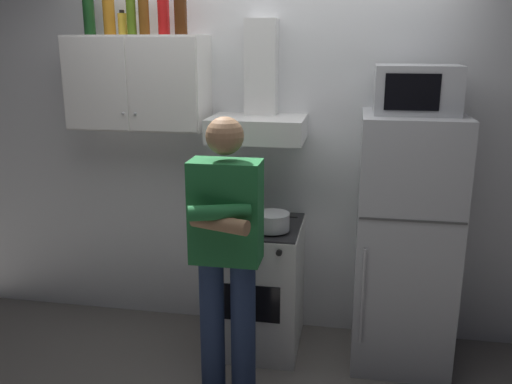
{
  "coord_description": "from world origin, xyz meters",
  "views": [
    {
      "loc": [
        0.56,
        -3.07,
        2.01
      ],
      "look_at": [
        0.0,
        0.0,
        1.15
      ],
      "focal_mm": 38.47,
      "sensor_mm": 36.0,
      "label": 1
    }
  ],
  "objects_px": {
    "stove_oven": "(255,285)",
    "microwave": "(416,89)",
    "person_standing": "(226,252)",
    "range_hood": "(259,109)",
    "upper_cabinet": "(138,83)",
    "bottle_rum_dark": "(181,11)",
    "bottle_olive_oil": "(131,14)",
    "refrigerator": "(405,242)",
    "bottle_wine_green": "(88,9)",
    "cooking_pot": "(272,221)",
    "bottle_liquor_amber": "(108,8)",
    "bottle_spice_jar": "(122,24)",
    "bottle_soda_red": "(163,13)",
    "bottle_beer_brown": "(144,15)"
  },
  "relations": [
    {
      "from": "stove_oven",
      "to": "microwave",
      "type": "bearing_deg",
      "value": 1.15
    },
    {
      "from": "person_standing",
      "to": "range_hood",
      "type": "bearing_deg",
      "value": 86.09
    },
    {
      "from": "range_hood",
      "to": "person_standing",
      "type": "bearing_deg",
      "value": -93.91
    },
    {
      "from": "upper_cabinet",
      "to": "bottle_rum_dark",
      "type": "distance_m",
      "value": 0.54
    },
    {
      "from": "bottle_olive_oil",
      "to": "microwave",
      "type": "bearing_deg",
      "value": -2.45
    },
    {
      "from": "refrigerator",
      "to": "bottle_wine_green",
      "type": "relative_size",
      "value": 4.74
    },
    {
      "from": "refrigerator",
      "to": "cooking_pot",
      "type": "xyz_separation_m",
      "value": [
        -0.82,
        -0.12,
        0.13
      ]
    },
    {
      "from": "microwave",
      "to": "bottle_rum_dark",
      "type": "distance_m",
      "value": 1.51
    },
    {
      "from": "cooking_pot",
      "to": "bottle_rum_dark",
      "type": "xyz_separation_m",
      "value": [
        -0.62,
        0.22,
        1.26
      ]
    },
    {
      "from": "stove_oven",
      "to": "bottle_wine_green",
      "type": "relative_size",
      "value": 2.59
    },
    {
      "from": "range_hood",
      "to": "microwave",
      "type": "distance_m",
      "value": 0.97
    },
    {
      "from": "bottle_liquor_amber",
      "to": "bottle_rum_dark",
      "type": "bearing_deg",
      "value": -2.49
    },
    {
      "from": "microwave",
      "to": "bottle_wine_green",
      "type": "xyz_separation_m",
      "value": [
        -2.07,
        0.13,
        0.47
      ]
    },
    {
      "from": "range_hood",
      "to": "bottle_olive_oil",
      "type": "height_order",
      "value": "bottle_olive_oil"
    },
    {
      "from": "stove_oven",
      "to": "bottle_spice_jar",
      "type": "xyz_separation_m",
      "value": [
        -0.89,
        0.13,
        1.69
      ]
    },
    {
      "from": "stove_oven",
      "to": "refrigerator",
      "type": "bearing_deg",
      "value": 0.04
    },
    {
      "from": "upper_cabinet",
      "to": "bottle_spice_jar",
      "type": "relative_size",
      "value": 5.89
    },
    {
      "from": "bottle_olive_oil",
      "to": "bottle_liquor_amber",
      "type": "relative_size",
      "value": 0.78
    },
    {
      "from": "bottle_olive_oil",
      "to": "bottle_soda_red",
      "type": "xyz_separation_m",
      "value": [
        0.19,
        0.07,
        0.01
      ]
    },
    {
      "from": "bottle_beer_brown",
      "to": "bottle_liquor_amber",
      "type": "bearing_deg",
      "value": 175.25
    },
    {
      "from": "bottle_spice_jar",
      "to": "bottle_rum_dark",
      "type": "xyz_separation_m",
      "value": [
        0.4,
        -0.03,
        0.07
      ]
    },
    {
      "from": "upper_cabinet",
      "to": "refrigerator",
      "type": "xyz_separation_m",
      "value": [
        1.75,
        -0.12,
        -0.95
      ]
    },
    {
      "from": "upper_cabinet",
      "to": "bottle_beer_brown",
      "type": "height_order",
      "value": "bottle_beer_brown"
    },
    {
      "from": "cooking_pot",
      "to": "bottle_soda_red",
      "type": "xyz_separation_m",
      "value": [
        -0.75,
        0.28,
        1.26
      ]
    },
    {
      "from": "bottle_soda_red",
      "to": "bottle_rum_dark",
      "type": "relative_size",
      "value": 0.97
    },
    {
      "from": "stove_oven",
      "to": "bottle_soda_red",
      "type": "xyz_separation_m",
      "value": [
        -0.62,
        0.16,
        1.75
      ]
    },
    {
      "from": "refrigerator",
      "to": "bottle_beer_brown",
      "type": "bearing_deg",
      "value": 176.56
    },
    {
      "from": "bottle_rum_dark",
      "to": "refrigerator",
      "type": "bearing_deg",
      "value": -3.98
    },
    {
      "from": "stove_oven",
      "to": "cooking_pot",
      "type": "bearing_deg",
      "value": -42.49
    },
    {
      "from": "person_standing",
      "to": "bottle_olive_oil",
      "type": "distance_m",
      "value": 1.64
    },
    {
      "from": "upper_cabinet",
      "to": "bottle_rum_dark",
      "type": "height_order",
      "value": "bottle_rum_dark"
    },
    {
      "from": "bottle_spice_jar",
      "to": "refrigerator",
      "type": "bearing_deg",
      "value": -4.06
    },
    {
      "from": "bottle_liquor_amber",
      "to": "stove_oven",
      "type": "bearing_deg",
      "value": -7.14
    },
    {
      "from": "cooking_pot",
      "to": "person_standing",
      "type": "bearing_deg",
      "value": -110.3
    },
    {
      "from": "upper_cabinet",
      "to": "refrigerator",
      "type": "height_order",
      "value": "upper_cabinet"
    },
    {
      "from": "bottle_liquor_amber",
      "to": "bottle_rum_dark",
      "type": "xyz_separation_m",
      "value": [
        0.48,
        -0.02,
        -0.02
      ]
    },
    {
      "from": "bottle_soda_red",
      "to": "bottle_liquor_amber",
      "type": "bearing_deg",
      "value": -173.18
    },
    {
      "from": "bottle_wine_green",
      "to": "bottle_liquor_amber",
      "type": "distance_m",
      "value": 0.15
    },
    {
      "from": "upper_cabinet",
      "to": "cooking_pot",
      "type": "relative_size",
      "value": 2.85
    },
    {
      "from": "bottle_liquor_amber",
      "to": "bottle_beer_brown",
      "type": "height_order",
      "value": "bottle_liquor_amber"
    },
    {
      "from": "microwave",
      "to": "bottle_wine_green",
      "type": "distance_m",
      "value": 2.13
    },
    {
      "from": "stove_oven",
      "to": "bottle_liquor_amber",
      "type": "xyz_separation_m",
      "value": [
        -0.97,
        0.12,
        1.78
      ]
    },
    {
      "from": "cooking_pot",
      "to": "bottle_spice_jar",
      "type": "height_order",
      "value": "bottle_spice_jar"
    },
    {
      "from": "stove_oven",
      "to": "bottle_wine_green",
      "type": "bearing_deg",
      "value": 172.52
    },
    {
      "from": "upper_cabinet",
      "to": "bottle_rum_dark",
      "type": "bearing_deg",
      "value": -4.49
    },
    {
      "from": "upper_cabinet",
      "to": "bottle_liquor_amber",
      "type": "height_order",
      "value": "bottle_liquor_amber"
    },
    {
      "from": "upper_cabinet",
      "to": "person_standing",
      "type": "relative_size",
      "value": 0.55
    },
    {
      "from": "bottle_olive_oil",
      "to": "bottle_spice_jar",
      "type": "distance_m",
      "value": 0.1
    },
    {
      "from": "bottle_wine_green",
      "to": "bottle_rum_dark",
      "type": "xyz_separation_m",
      "value": [
        0.63,
        -0.05,
        -0.02
      ]
    },
    {
      "from": "range_hood",
      "to": "bottle_soda_red",
      "type": "relative_size",
      "value": 2.65
    }
  ]
}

